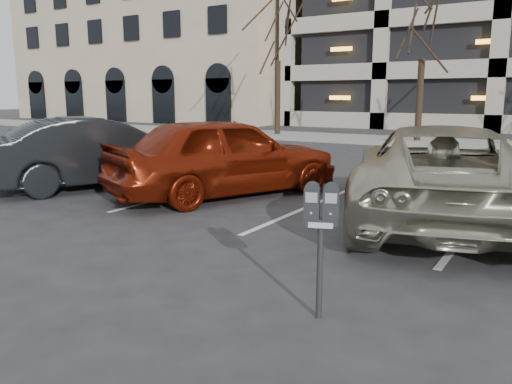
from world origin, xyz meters
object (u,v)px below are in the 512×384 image
tree_b (425,5)px  suv_silver (439,173)px  parking_meter (321,218)px  car_dark (100,152)px  car_red (225,156)px  tree_a (278,13)px  car_silver (100,147)px

tree_b → suv_silver: (3.84, -13.82, -4.94)m
tree_b → parking_meter: tree_b is taller
suv_silver → tree_b: bearing=-91.1°
parking_meter → car_dark: size_ratio=0.26×
parking_meter → car_dark: car_dark is taller
parking_meter → car_dark: 7.97m
tree_b → car_red: tree_b is taller
tree_a → car_silver: 13.90m
parking_meter → car_silver: bearing=128.5°
tree_a → car_red: (6.66, -13.94, -5.18)m
tree_b → car_red: (-0.34, -13.94, -4.91)m
tree_b → parking_meter: bearing=-78.4°
suv_silver → car_silver: 9.38m
parking_meter → car_silver: (-9.23, 5.48, -0.34)m
suv_silver → tree_a: bearing=-68.5°
tree_a → car_silver: tree_a is taller
tree_b → car_silver: (-5.47, -12.73, -5.11)m
car_dark → tree_a: bearing=-52.5°
tree_a → parking_meter: tree_a is taller
car_red → suv_silver: bearing=-154.3°
tree_a → car_red: bearing=-64.5°
tree_b → car_dark: bearing=-102.9°
parking_meter → tree_b: bearing=80.8°
tree_a → tree_b: 7.01m
suv_silver → car_silver: size_ratio=1.45×
parking_meter → car_red: bearing=113.0°
tree_a → car_dark: tree_a is taller
parking_meter → suv_silver: suv_silver is taller
car_dark → car_silver: size_ratio=1.11×
parking_meter → car_dark: bearing=132.1°
parking_meter → car_red: 5.91m
car_dark → car_silver: 2.82m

